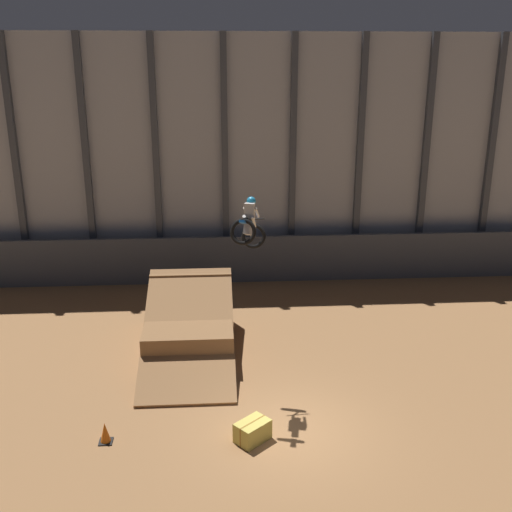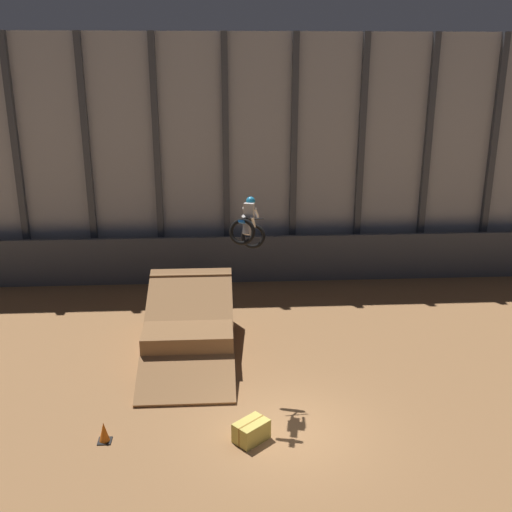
{
  "view_description": "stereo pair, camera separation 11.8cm",
  "coord_description": "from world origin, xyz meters",
  "px_view_note": "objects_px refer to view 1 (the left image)",
  "views": [
    {
      "loc": [
        -1.9,
        -14.05,
        9.66
      ],
      "look_at": [
        -0.62,
        5.25,
        3.36
      ],
      "focal_mm": 42.0,
      "sensor_mm": 36.0,
      "label": 1
    },
    {
      "loc": [
        -1.78,
        -14.05,
        9.66
      ],
      "look_at": [
        -0.62,
        5.25,
        3.36
      ],
      "focal_mm": 42.0,
      "sensor_mm": 36.0,
      "label": 2
    }
  ],
  "objects_px": {
    "rider_bike_solo": "(249,226)",
    "hay_bale_trackside": "(253,431)",
    "dirt_ramp": "(190,325)",
    "traffic_cone_near_ramp": "(105,433)"
  },
  "relations": [
    {
      "from": "rider_bike_solo",
      "to": "hay_bale_trackside",
      "type": "distance_m",
      "value": 5.6
    },
    {
      "from": "dirt_ramp",
      "to": "traffic_cone_near_ramp",
      "type": "xyz_separation_m",
      "value": [
        -2.04,
        -5.62,
        -0.48
      ]
    },
    {
      "from": "dirt_ramp",
      "to": "hay_bale_trackside",
      "type": "xyz_separation_m",
      "value": [
        1.87,
        -5.8,
        -0.48
      ]
    },
    {
      "from": "rider_bike_solo",
      "to": "traffic_cone_near_ramp",
      "type": "relative_size",
      "value": 3.12
    },
    {
      "from": "rider_bike_solo",
      "to": "hay_bale_trackside",
      "type": "xyz_separation_m",
      "value": [
        -0.07,
        -2.62,
        -4.95
      ]
    },
    {
      "from": "dirt_ramp",
      "to": "rider_bike_solo",
      "type": "height_order",
      "value": "rider_bike_solo"
    },
    {
      "from": "rider_bike_solo",
      "to": "traffic_cone_near_ramp",
      "type": "height_order",
      "value": "rider_bike_solo"
    },
    {
      "from": "traffic_cone_near_ramp",
      "to": "hay_bale_trackside",
      "type": "relative_size",
      "value": 0.54
    },
    {
      "from": "traffic_cone_near_ramp",
      "to": "hay_bale_trackside",
      "type": "height_order",
      "value": "traffic_cone_near_ramp"
    },
    {
      "from": "traffic_cone_near_ramp",
      "to": "rider_bike_solo",
      "type": "bearing_deg",
      "value": 31.56
    }
  ]
}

